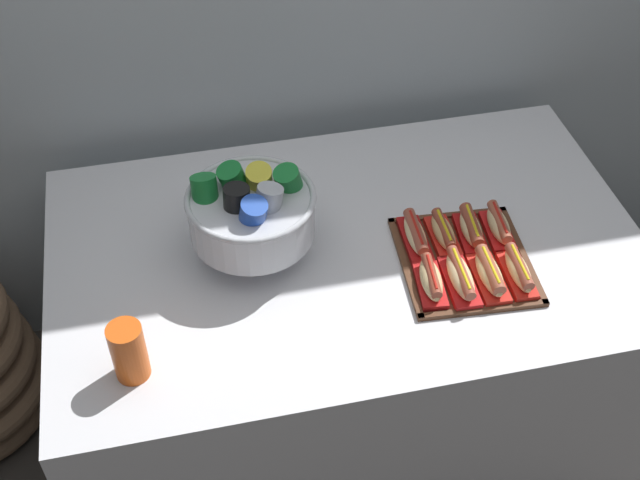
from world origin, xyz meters
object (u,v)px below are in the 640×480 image
object	(u,v)px
hot_dog_0	(431,280)
punch_bowl	(251,211)
buffet_table	(345,334)
serving_tray	(464,261)
hot_dog_7	(499,226)
hot_dog_2	(489,274)
hot_dog_5	(443,233)
cup_stack	(129,352)
hot_dog_6	(471,229)
hot_dog_3	(518,271)
hot_dog_4	(416,235)
hot_dog_1	(460,277)

from	to	relation	value
hot_dog_0	punch_bowl	world-z (taller)	punch_bowl
buffet_table	serving_tray	xyz separation A→B (m)	(0.28, -0.13, 0.37)
hot_dog_7	hot_dog_2	bearing A→B (deg)	-118.50
hot_dog_5	cup_stack	world-z (taller)	cup_stack
serving_tray	hot_dog_0	size ratio (longest dim) A/B	2.36
buffet_table	cup_stack	world-z (taller)	cup_stack
hot_dog_6	buffet_table	bearing A→B (deg)	171.60
buffet_table	hot_dog_5	world-z (taller)	hot_dog_5
hot_dog_2	hot_dog_3	bearing A→B (deg)	-4.06
hot_dog_4	punch_bowl	world-z (taller)	punch_bowl
hot_dog_0	hot_dog_6	bearing A→B (deg)	43.67
hot_dog_5	hot_dog_7	world-z (taller)	hot_dog_7
hot_dog_7	punch_bowl	size ratio (longest dim) A/B	0.48
hot_dog_2	hot_dog_3	xyz separation A→B (m)	(0.07, -0.01, -0.00)
hot_dog_1	cup_stack	bearing A→B (deg)	-173.53
serving_tray	hot_dog_4	distance (m)	0.14
serving_tray	hot_dog_0	xyz separation A→B (m)	(-0.12, -0.07, 0.03)
hot_dog_0	hot_dog_7	bearing A→B (deg)	32.19
hot_dog_2	hot_dog_4	bearing A→B (deg)	128.21
hot_dog_1	hot_dog_4	distance (m)	0.18
hot_dog_1	hot_dog_5	bearing A→B (deg)	85.94
punch_bowl	cup_stack	distance (m)	0.47
hot_dog_2	buffet_table	bearing A→B (deg)	145.70
hot_dog_4	cup_stack	xyz separation A→B (m)	(-0.75, -0.26, 0.04)
hot_dog_5	cup_stack	xyz separation A→B (m)	(-0.83, -0.26, 0.04)
hot_dog_7	punch_bowl	xyz separation A→B (m)	(-0.64, 0.09, 0.10)
hot_dog_1	cup_stack	world-z (taller)	cup_stack
buffet_table	hot_dog_1	distance (m)	0.51
hot_dog_5	hot_dog_0	bearing A→B (deg)	-118.50
serving_tray	hot_dog_2	bearing A→B (deg)	-69.61
hot_dog_7	cup_stack	bearing A→B (deg)	-165.83
serving_tray	hot_dog_5	xyz separation A→B (m)	(-0.03, 0.08, 0.03)
buffet_table	hot_dog_2	distance (m)	0.55
hot_dog_3	hot_dog_7	bearing A→B (deg)	85.94
hot_dog_2	cup_stack	xyz separation A→B (m)	(-0.89, -0.09, 0.04)
hot_dog_1	hot_dog_3	xyz separation A→B (m)	(0.15, -0.01, 0.00)
hot_dog_3	serving_tray	bearing A→B (deg)	139.69
buffet_table	hot_dog_0	size ratio (longest dim) A/B	9.69
hot_dog_0	hot_dog_7	size ratio (longest dim) A/B	1.02
cup_stack	hot_dog_7	bearing A→B (deg)	14.17
hot_dog_0	cup_stack	distance (m)	0.75
hot_dog_5	hot_dog_7	bearing A→B (deg)	-4.06
hot_dog_4	hot_dog_6	bearing A→B (deg)	-4.06
hot_dog_3	hot_dog_4	size ratio (longest dim) A/B	0.96
hot_dog_0	cup_stack	bearing A→B (deg)	-172.48
hot_dog_1	hot_dog_3	distance (m)	0.15
hot_dog_0	hot_dog_1	xyz separation A→B (m)	(0.07, -0.01, 0.00)
hot_dog_7	hot_dog_4	bearing A→B (deg)	175.94
hot_dog_1	hot_dog_4	world-z (taller)	hot_dog_1
hot_dog_1	hot_dog_6	distance (m)	0.18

